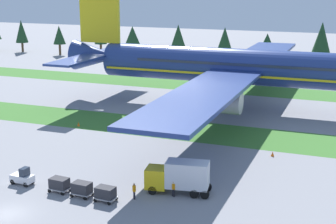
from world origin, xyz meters
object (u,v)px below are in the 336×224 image
at_px(ground_crew_loader, 134,190).
at_px(taxiway_marker_1, 273,154).
at_px(taxiway_marker_2, 78,124).
at_px(baggage_tug, 23,177).
at_px(cargo_dolly_third, 105,193).
at_px(catering_truck, 179,176).
at_px(airliner, 245,67).
at_px(cargo_dolly_lead, 59,184).
at_px(cargo_dolly_second, 82,188).
at_px(ground_crew_marshaller, 173,188).

relative_size(ground_crew_loader, taxiway_marker_1, 2.78).
bearing_deg(taxiway_marker_2, taxiway_marker_1, -6.14).
xyz_separation_m(baggage_tug, taxiway_marker_1, (24.37, 19.59, -0.50)).
xyz_separation_m(cargo_dolly_third, taxiway_marker_2, (-17.37, 23.67, -0.59)).
distance_m(baggage_tug, catering_truck, 17.60).
distance_m(airliner, cargo_dolly_lead, 45.42).
relative_size(cargo_dolly_lead, cargo_dolly_second, 1.00).
height_order(taxiway_marker_1, taxiway_marker_2, taxiway_marker_2).
relative_size(cargo_dolly_second, taxiway_marker_2, 3.47).
xyz_separation_m(baggage_tug, cargo_dolly_third, (10.80, -0.75, 0.10)).
distance_m(cargo_dolly_third, catering_truck, 7.97).
height_order(baggage_tug, taxiway_marker_2, baggage_tug).
bearing_deg(cargo_dolly_third, ground_crew_marshaller, -55.04).
distance_m(cargo_dolly_second, taxiway_marker_1, 26.02).
relative_size(airliner, catering_truck, 11.51).
height_order(ground_crew_marshaller, taxiway_marker_2, ground_crew_marshaller).
distance_m(cargo_dolly_lead, ground_crew_marshaller, 12.32).
bearing_deg(cargo_dolly_third, taxiway_marker_1, -29.72).
xyz_separation_m(catering_truck, ground_crew_marshaller, (-0.21, -1.10, -1.01)).
bearing_deg(baggage_tug, ground_crew_marshaller, -76.25).
bearing_deg(cargo_dolly_third, baggage_tug, 90.00).
xyz_separation_m(cargo_dolly_third, catering_truck, (6.31, 4.76, 1.03)).
relative_size(cargo_dolly_second, ground_crew_loader, 1.32).
relative_size(airliner, taxiway_marker_2, 125.54).
height_order(cargo_dolly_lead, ground_crew_marshaller, ground_crew_marshaller).
height_order(baggage_tug, ground_crew_loader, baggage_tug).
bearing_deg(catering_truck, taxiway_marker_1, -34.42).
xyz_separation_m(ground_crew_loader, taxiway_marker_2, (-19.88, 22.07, -0.61)).
bearing_deg(taxiway_marker_2, cargo_dolly_lead, -63.54).
relative_size(cargo_dolly_second, ground_crew_marshaller, 1.32).
xyz_separation_m(cargo_dolly_lead, catering_truck, (12.09, 4.36, 1.03)).
height_order(catering_truck, taxiway_marker_2, catering_truck).
distance_m(baggage_tug, taxiway_marker_1, 31.27).
xyz_separation_m(cargo_dolly_lead, ground_crew_loader, (8.30, 1.20, 0.03)).
xyz_separation_m(ground_crew_loader, taxiway_marker_1, (11.06, 18.74, -0.63)).
distance_m(ground_crew_marshaller, taxiway_marker_1, 18.30).
bearing_deg(cargo_dolly_lead, airliner, -8.94).
height_order(cargo_dolly_second, taxiway_marker_1, cargo_dolly_second).
xyz_separation_m(cargo_dolly_second, ground_crew_marshaller, (8.99, 3.46, 0.03)).
distance_m(taxiway_marker_1, taxiway_marker_2, 31.12).
bearing_deg(baggage_tug, taxiway_marker_1, -47.22).
relative_size(cargo_dolly_lead, catering_truck, 0.32).
bearing_deg(taxiway_marker_1, taxiway_marker_2, 173.86).
relative_size(cargo_dolly_third, taxiway_marker_1, 3.68).
bearing_deg(baggage_tug, ground_crew_loader, -82.37).
relative_size(ground_crew_loader, taxiway_marker_2, 2.62).
bearing_deg(airliner, cargo_dolly_second, -9.80).
distance_m(baggage_tug, ground_crew_marshaller, 17.14).
height_order(baggage_tug, taxiway_marker_1, baggage_tug).
bearing_deg(baggage_tug, taxiway_marker_2, 19.98).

